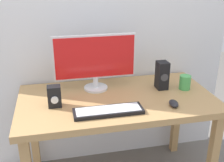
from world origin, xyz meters
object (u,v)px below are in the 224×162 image
Objects in this scene: monitor at (95,60)px; keyboard_primary at (108,111)px; coffee_mug at (185,82)px; audio_controller at (54,96)px; speaker_right at (162,75)px; mouse at (174,103)px; desk at (117,108)px.

keyboard_primary is (0.02, -0.37, -0.20)m from monitor.
audio_controller is at bearing -175.30° from coffee_mug.
coffee_mug is (0.60, 0.23, 0.04)m from keyboard_primary.
speaker_right is at bearing 9.35° from audio_controller.
keyboard_primary is 0.53m from speaker_right.
speaker_right is (0.46, -0.10, -0.11)m from monitor.
keyboard_primary is at bearing -87.55° from monitor.
speaker_right is 1.46× the size of audio_controller.
keyboard_primary is at bearing -159.22° from coffee_mug.
mouse is at bearing -40.68° from monitor.
monitor is (-0.12, 0.18, 0.30)m from desk.
speaker_right is 0.76m from audio_controller.
monitor reaches higher than audio_controller.
mouse is at bearing -11.86° from audio_controller.
speaker_right is at bearing 12.99° from desk.
coffee_mug is at bearing -17.45° from speaker_right.
desk is at bearing -167.01° from speaker_right.
keyboard_primary reaches higher than desk.
speaker_right is at bearing -11.85° from monitor.
audio_controller is 0.91m from coffee_mug.
coffee_mug is at bearing 4.70° from audio_controller.
audio_controller is (-0.41, -0.04, 0.15)m from desk.
keyboard_primary is at bearing -26.47° from audio_controller.
audio_controller is at bearing -142.94° from monitor.
audio_controller is at bearing -170.65° from speaker_right.
audio_controller is (-0.31, 0.15, 0.06)m from keyboard_primary.
desk is 13.66× the size of mouse.
desk is 0.39m from mouse.
mouse is at bearing -128.85° from coffee_mug.
audio_controller reaches higher than desk.
monitor is 4.21× the size of audio_controller.
speaker_right is 0.17m from coffee_mug.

